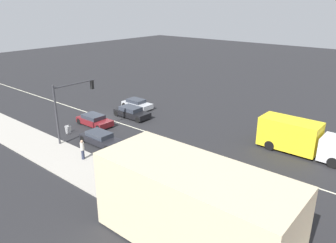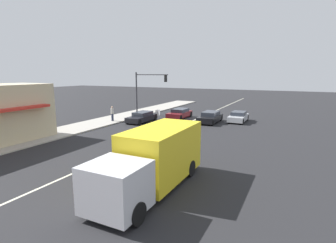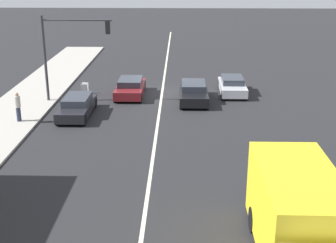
{
  "view_description": "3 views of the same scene",
  "coord_description": "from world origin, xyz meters",
  "px_view_note": "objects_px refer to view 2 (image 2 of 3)",
  "views": [
    {
      "loc": [
        22.6,
        27.87,
        12.59
      ],
      "look_at": [
        0.57,
        9.49,
        2.08
      ],
      "focal_mm": 35.0,
      "sensor_mm": 36.0,
      "label": 1
    },
    {
      "loc": [
        -11.09,
        30.46,
        5.59
      ],
      "look_at": [
        -1.11,
        10.44,
        1.46
      ],
      "focal_mm": 28.0,
      "sensor_mm": 36.0,
      "label": 2
    },
    {
      "loc": [
        -1.28,
        32.07,
        9.07
      ],
      "look_at": [
        -0.71,
        10.44,
        1.55
      ],
      "focal_mm": 50.0,
      "sensor_mm": 36.0,
      "label": 3
    }
  ],
  "objects_px": {
    "sedan_dark": "(142,117)",
    "sedan_silver": "(238,117)",
    "traffic_signal_main": "(146,87)",
    "sedan_maroon": "(180,113)",
    "warning_aframe_sign": "(158,113)",
    "suv_black": "(210,117)",
    "delivery_truck": "(154,159)",
    "pedestrian": "(112,113)"
  },
  "relations": [
    {
      "from": "suv_black",
      "to": "sedan_maroon",
      "type": "bearing_deg",
      "value": -15.73
    },
    {
      "from": "warning_aframe_sign",
      "to": "suv_black",
      "type": "distance_m",
      "value": 7.75
    },
    {
      "from": "suv_black",
      "to": "pedestrian",
      "type": "bearing_deg",
      "value": 24.68
    },
    {
      "from": "warning_aframe_sign",
      "to": "suv_black",
      "type": "xyz_separation_m",
      "value": [
        -7.63,
        1.35,
        0.19
      ]
    },
    {
      "from": "delivery_truck",
      "to": "sedan_dark",
      "type": "bearing_deg",
      "value": -56.05
    },
    {
      "from": "warning_aframe_sign",
      "to": "sedan_maroon",
      "type": "bearing_deg",
      "value": 177.99
    },
    {
      "from": "traffic_signal_main",
      "to": "sedan_dark",
      "type": "distance_m",
      "value": 4.52
    },
    {
      "from": "pedestrian",
      "to": "delivery_truck",
      "type": "bearing_deg",
      "value": 134.45
    },
    {
      "from": "pedestrian",
      "to": "sedan_maroon",
      "type": "bearing_deg",
      "value": -134.66
    },
    {
      "from": "traffic_signal_main",
      "to": "sedan_dark",
      "type": "height_order",
      "value": "traffic_signal_main"
    },
    {
      "from": "sedan_dark",
      "to": "suv_black",
      "type": "distance_m",
      "value": 7.9
    },
    {
      "from": "warning_aframe_sign",
      "to": "traffic_signal_main",
      "type": "bearing_deg",
      "value": 68.15
    },
    {
      "from": "suv_black",
      "to": "warning_aframe_sign",
      "type": "bearing_deg",
      "value": -10.06
    },
    {
      "from": "sedan_dark",
      "to": "pedestrian",
      "type": "bearing_deg",
      "value": 25.67
    },
    {
      "from": "pedestrian",
      "to": "delivery_truck",
      "type": "height_order",
      "value": "delivery_truck"
    },
    {
      "from": "pedestrian",
      "to": "sedan_maroon",
      "type": "xyz_separation_m",
      "value": [
        -5.9,
        -5.97,
        -0.45
      ]
    },
    {
      "from": "warning_aframe_sign",
      "to": "sedan_maroon",
      "type": "distance_m",
      "value": 3.23
    },
    {
      "from": "traffic_signal_main",
      "to": "sedan_maroon",
      "type": "xyz_separation_m",
      "value": [
        -3.92,
        -1.63,
        -3.32
      ]
    },
    {
      "from": "delivery_truck",
      "to": "sedan_silver",
      "type": "relative_size",
      "value": 1.92
    },
    {
      "from": "sedan_dark",
      "to": "sedan_maroon",
      "type": "xyz_separation_m",
      "value": [
        -2.8,
        -4.48,
        0.0
      ]
    },
    {
      "from": "pedestrian",
      "to": "sedan_maroon",
      "type": "distance_m",
      "value": 8.41
    },
    {
      "from": "sedan_dark",
      "to": "sedan_maroon",
      "type": "height_order",
      "value": "sedan_dark"
    },
    {
      "from": "pedestrian",
      "to": "suv_black",
      "type": "xyz_separation_m",
      "value": [
        -10.3,
        -4.73,
        -0.42
      ]
    },
    {
      "from": "delivery_truck",
      "to": "sedan_maroon",
      "type": "height_order",
      "value": "delivery_truck"
    },
    {
      "from": "pedestrian",
      "to": "suv_black",
      "type": "distance_m",
      "value": 11.35
    },
    {
      "from": "delivery_truck",
      "to": "pedestrian",
      "type": "bearing_deg",
      "value": -45.55
    },
    {
      "from": "sedan_dark",
      "to": "suv_black",
      "type": "bearing_deg",
      "value": -155.75
    },
    {
      "from": "delivery_truck",
      "to": "sedan_silver",
      "type": "xyz_separation_m",
      "value": [
        0.0,
        -20.04,
        -0.89
      ]
    },
    {
      "from": "traffic_signal_main",
      "to": "delivery_truck",
      "type": "distance_m",
      "value": 21.05
    },
    {
      "from": "sedan_maroon",
      "to": "sedan_silver",
      "type": "distance_m",
      "value": 7.23
    },
    {
      "from": "traffic_signal_main",
      "to": "pedestrian",
      "type": "bearing_deg",
      "value": 65.52
    },
    {
      "from": "delivery_truck",
      "to": "suv_black",
      "type": "bearing_deg",
      "value": -81.2
    },
    {
      "from": "suv_black",
      "to": "sedan_silver",
      "type": "xyz_separation_m",
      "value": [
        -2.8,
        -1.94,
        -0.03
      ]
    },
    {
      "from": "pedestrian",
      "to": "sedan_silver",
      "type": "distance_m",
      "value": 14.71
    },
    {
      "from": "delivery_truck",
      "to": "suv_black",
      "type": "relative_size",
      "value": 1.72
    },
    {
      "from": "sedan_dark",
      "to": "sedan_silver",
      "type": "xyz_separation_m",
      "value": [
        -10.0,
        -5.19,
        0.0
      ]
    },
    {
      "from": "warning_aframe_sign",
      "to": "sedan_maroon",
      "type": "xyz_separation_m",
      "value": [
        -3.23,
        0.11,
        0.16
      ]
    },
    {
      "from": "sedan_dark",
      "to": "sedan_silver",
      "type": "height_order",
      "value": "same"
    },
    {
      "from": "warning_aframe_sign",
      "to": "sedan_silver",
      "type": "relative_size",
      "value": 0.21
    },
    {
      "from": "sedan_silver",
      "to": "pedestrian",
      "type": "bearing_deg",
      "value": 27.0
    },
    {
      "from": "traffic_signal_main",
      "to": "pedestrian",
      "type": "height_order",
      "value": "traffic_signal_main"
    },
    {
      "from": "sedan_dark",
      "to": "sedan_silver",
      "type": "distance_m",
      "value": 11.26
    }
  ]
}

